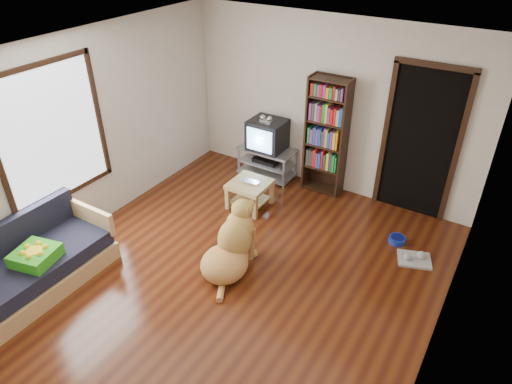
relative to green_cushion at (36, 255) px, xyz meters
The scene contains 18 objects.
ground 2.28m from the green_cushion, 38.06° to the left, with size 5.00×5.00×0.00m, color #52230E.
ceiling 3.06m from the green_cushion, 38.06° to the left, with size 5.00×5.00×0.00m, color white.
wall_back 4.32m from the green_cushion, 65.67° to the left, with size 4.50×4.50×0.00m, color beige.
wall_front 2.23m from the green_cushion, 32.85° to the right, with size 4.50×4.50×0.00m, color beige.
wall_left 1.67m from the green_cushion, 110.05° to the left, with size 5.00×5.00×0.00m, color beige.
wall_right 4.30m from the green_cushion, 18.91° to the left, with size 5.00×5.00×0.00m, color beige.
green_cushion is the anchor object (origin of this frame).
laptop 2.90m from the green_cushion, 67.88° to the left, with size 0.28×0.18×0.02m, color silver.
dog_bowl 4.42m from the green_cushion, 43.00° to the left, with size 0.22×0.22×0.08m, color navy.
grey_rag 4.49m from the green_cushion, 38.02° to the left, with size 0.40×0.32×0.03m, color #A1A1A1.
window 1.42m from the green_cushion, 119.09° to the left, with size 0.03×1.46×1.70m.
doorway 4.98m from the green_cushion, 51.16° to the left, with size 1.03×0.05×2.19m.
tv_stand 3.73m from the green_cushion, 76.79° to the left, with size 0.90×0.45×0.50m.
crt_tv 3.75m from the green_cushion, 76.86° to the left, with size 0.55×0.52×0.58m.
bookshelf 4.16m from the green_cushion, 64.14° to the left, with size 0.60×0.30×1.80m.
sofa 0.26m from the green_cushion, behind, with size 0.80×1.80×0.80m.
coffee_table 2.93m from the green_cushion, 68.10° to the left, with size 0.55×0.55×0.40m.
dog 2.19m from the green_cushion, 41.08° to the left, with size 0.57×1.09×0.89m.
Camera 1 is at (2.39, -3.41, 3.77)m, focal length 32.00 mm.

